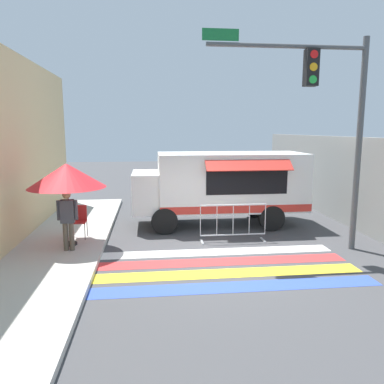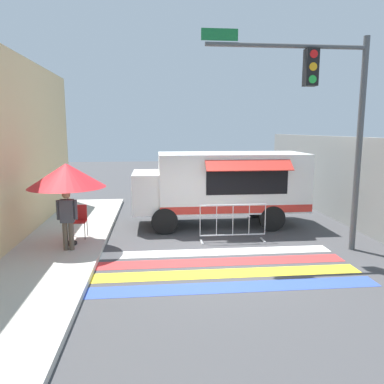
{
  "view_description": "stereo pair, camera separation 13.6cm",
  "coord_description": "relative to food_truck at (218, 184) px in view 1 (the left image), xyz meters",
  "views": [
    {
      "loc": [
        -1.66,
        -8.93,
        3.25
      ],
      "look_at": [
        -0.38,
        2.31,
        1.36
      ],
      "focal_mm": 35.0,
      "sensor_mm": 36.0,
      "label": 1
    },
    {
      "loc": [
        -1.53,
        -8.94,
        3.25
      ],
      "look_at": [
        -0.38,
        2.31,
        1.36
      ],
      "focal_mm": 35.0,
      "sensor_mm": 36.0,
      "label": 2
    }
  ],
  "objects": [
    {
      "name": "patio_umbrella",
      "position": [
        -4.49,
        -2.24,
        0.6
      ],
      "size": [
        2.04,
        2.04,
        2.24
      ],
      "color": "black",
      "rests_on": "sidewalk_left"
    },
    {
      "name": "vendor_person",
      "position": [
        -4.42,
        -2.71,
        -0.41
      ],
      "size": [
        0.53,
        0.21,
        1.58
      ],
      "rotation": [
        0.0,
        0.0,
        0.01
      ],
      "color": "brown",
      "rests_on": "sidewalk_left"
    },
    {
      "name": "ground_plane",
      "position": [
        -0.64,
        -3.47,
        -1.44
      ],
      "size": [
        60.0,
        60.0,
        0.0
      ],
      "primitive_type": "plane",
      "color": "#424244"
    },
    {
      "name": "crosswalk_painted",
      "position": [
        -0.64,
        -4.02,
        -1.44
      ],
      "size": [
        6.4,
        2.84,
        0.01
      ],
      "color": "#334FB2",
      "rests_on": "ground_plane"
    },
    {
      "name": "food_truck",
      "position": [
        0.0,
        0.0,
        0.0
      ],
      "size": [
        5.77,
        2.55,
        2.47
      ],
      "color": "white",
      "rests_on": "ground_plane"
    },
    {
      "name": "concrete_wall_right",
      "position": [
        4.48,
        -0.47,
        0.07
      ],
      "size": [
        0.2,
        16.0,
        3.01
      ],
      "color": "gray",
      "rests_on": "ground_plane"
    },
    {
      "name": "traffic_signal_pole",
      "position": [
        2.35,
        -3.02,
        2.43
      ],
      "size": [
        4.28,
        0.29,
        5.65
      ],
      "color": "#515456",
      "rests_on": "ground_plane"
    },
    {
      "name": "barricade_front",
      "position": [
        0.1,
        -1.97,
        -0.89
      ],
      "size": [
        1.95,
        0.44,
        1.12
      ],
      "color": "#B7BABF",
      "rests_on": "ground_plane"
    },
    {
      "name": "sidewalk_left",
      "position": [
        -5.78,
        -3.47,
        -1.37
      ],
      "size": [
        4.4,
        16.0,
        0.14
      ],
      "color": "#B7B5AD",
      "rests_on": "ground_plane"
    },
    {
      "name": "folding_chair",
      "position": [
        -4.36,
        -1.52,
        -0.73
      ],
      "size": [
        0.42,
        0.42,
        0.94
      ],
      "rotation": [
        0.0,
        0.0,
        0.33
      ],
      "color": "#4C4C51",
      "rests_on": "sidewalk_left"
    }
  ]
}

